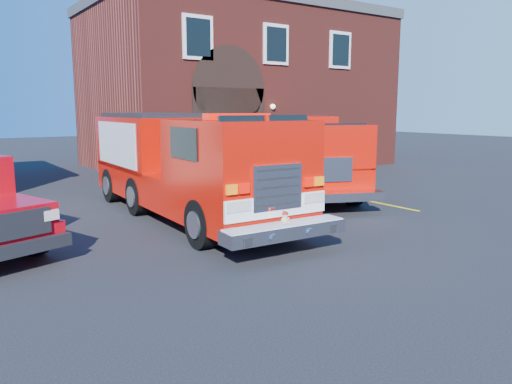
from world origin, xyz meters
TOP-DOWN VIEW (x-y plane):
  - ground at (0.00, 0.00)m, footprint 100.00×100.00m
  - parking_stripe_near at (6.50, 1.00)m, footprint 0.12×3.00m
  - parking_stripe_mid at (6.50, 4.00)m, footprint 0.12×3.00m
  - parking_stripe_far at (6.50, 7.00)m, footprint 0.12×3.00m
  - fire_station at (8.99, 13.98)m, footprint 15.20×10.20m
  - fire_engine at (0.29, 2.79)m, footprint 3.00×9.75m
  - secondary_truck at (5.63, 4.55)m, footprint 5.71×9.06m

SIDE VIEW (x-z plane):
  - ground at x=0.00m, z-range 0.00..0.00m
  - parking_stripe_near at x=6.50m, z-range 0.00..0.01m
  - parking_stripe_mid at x=6.50m, z-range 0.00..0.01m
  - parking_stripe_far at x=6.50m, z-range 0.00..0.01m
  - secondary_truck at x=5.63m, z-range 0.13..2.95m
  - fire_engine at x=0.29m, z-range 0.05..3.03m
  - fire_station at x=8.99m, z-range 0.03..8.48m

